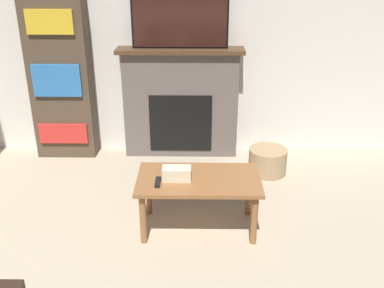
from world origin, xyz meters
name	(u,v)px	position (x,y,z in m)	size (l,w,h in m)	color
wall_back	(196,27)	(0.00, 4.08, 1.35)	(5.54, 0.06, 2.70)	silver
fireplace	(181,102)	(-0.16, 3.94, 0.59)	(1.30, 0.28, 1.17)	#605651
tv	(180,22)	(-0.16, 3.92, 1.43)	(0.96, 0.03, 0.53)	black
coffee_table	(199,185)	(0.03, 2.49, 0.39)	(0.97, 0.54, 0.45)	brown
tissue_box	(177,173)	(-0.14, 2.47, 0.50)	(0.22, 0.12, 0.10)	beige
remote_control	(158,182)	(-0.28, 2.40, 0.47)	(0.04, 0.15, 0.02)	black
bookshelf	(61,77)	(-1.41, 3.92, 0.87)	(0.62, 0.29, 1.74)	#4C3D2D
storage_basket	(268,161)	(0.72, 3.47, 0.13)	(0.38, 0.38, 0.26)	tan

